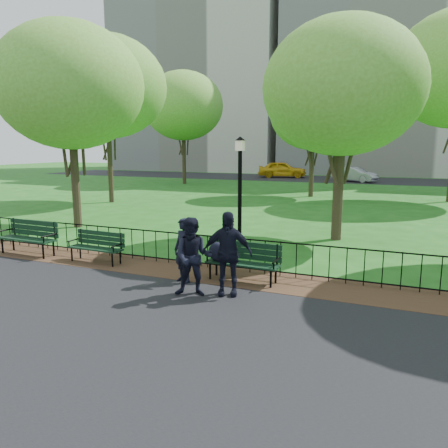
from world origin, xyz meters
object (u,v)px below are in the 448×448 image
at_px(park_bench_main, 231,255).
at_px(person_left, 184,250).
at_px(sedan_silver, 355,174).
at_px(tree_far_c, 314,113).
at_px(taxi, 282,169).
at_px(tree_mid_w, 107,87).
at_px(tree_far_w, 183,106).
at_px(park_bench_left_b, 30,234).
at_px(person_right, 227,253).
at_px(lamppost, 240,192).
at_px(person_mid, 193,257).
at_px(tree_near_e, 343,88).
at_px(tree_near_w, 70,86).
at_px(park_bench_left_a, 98,243).

height_order(park_bench_main, person_left, person_left).
bearing_deg(park_bench_main, sedan_silver, 93.20).
bearing_deg(park_bench_main, tree_far_c, 97.95).
distance_m(park_bench_main, taxi, 35.14).
bearing_deg(tree_far_c, sedan_silver, 84.41).
bearing_deg(tree_mid_w, tree_far_w, 98.96).
relative_size(park_bench_main, tree_far_c, 0.24).
xyz_separation_m(park_bench_left_b, person_right, (6.85, -1.07, 0.30)).
bearing_deg(person_right, lamppost, 89.07).
distance_m(tree_far_c, taxi, 17.47).
height_order(person_mid, person_right, person_right).
bearing_deg(person_left, person_right, 0.45).
bearing_deg(park_bench_left_b, sedan_silver, 81.50).
height_order(park_bench_main, tree_far_w, tree_far_w).
bearing_deg(person_right, sedan_silver, 74.36).
xyz_separation_m(tree_far_c, taxi, (-6.25, 15.71, -4.39)).
height_order(tree_near_e, tree_mid_w, tree_mid_w).
distance_m(tree_near_e, person_left, 8.12).
xyz_separation_m(park_bench_main, tree_near_e, (1.61, 5.77, 4.47)).
bearing_deg(park_bench_main, tree_far_w, 122.36).
relative_size(tree_near_w, person_left, 5.09).
xyz_separation_m(lamppost, tree_mid_w, (-11.28, 8.78, 4.53)).
relative_size(tree_far_c, person_mid, 4.38).
relative_size(tree_near_w, sedan_silver, 1.96).
height_order(park_bench_main, park_bench_left_b, park_bench_left_b).
xyz_separation_m(park_bench_left_b, tree_mid_w, (-5.41, 11.05, 5.80)).
xyz_separation_m(tree_far_w, taxi, (5.78, 10.37, -5.67)).
relative_size(park_bench_main, park_bench_left_b, 0.92).
bearing_deg(park_bench_left_a, taxi, 99.21).
height_order(tree_near_w, tree_far_w, tree_far_w).
bearing_deg(park_bench_left_b, tree_far_c, 78.06).
bearing_deg(tree_near_e, person_left, -112.28).
bearing_deg(lamppost, park_bench_left_b, -158.88).
xyz_separation_m(park_bench_main, park_bench_left_b, (-6.55, 0.05, -0.01)).
xyz_separation_m(person_left, sedan_silver, (0.32, 31.95, -0.11)).
height_order(tree_mid_w, tree_far_w, tree_far_w).
bearing_deg(park_bench_left_a, tree_far_w, 114.97).
bearing_deg(tree_near_e, taxi, 109.02).
xyz_separation_m(park_bench_left_b, lamppost, (5.87, 2.27, 1.27)).
height_order(lamppost, taxi, lamppost).
xyz_separation_m(lamppost, tree_near_w, (-7.67, 1.84, 3.56)).
bearing_deg(person_mid, park_bench_left_b, 148.46).
relative_size(park_bench_main, person_right, 0.98).
distance_m(tree_near_e, person_mid, 8.52).
bearing_deg(person_left, tree_near_e, 86.75).
height_order(park_bench_main, park_bench_left_a, park_bench_main).
height_order(lamppost, tree_near_w, tree_near_w).
bearing_deg(taxi, person_left, 177.52).
bearing_deg(person_right, tree_near_w, 131.74).
relative_size(tree_mid_w, person_left, 5.99).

